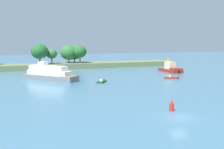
{
  "coord_description": "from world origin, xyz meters",
  "views": [
    {
      "loc": [
        -21.46,
        -29.59,
        10.6
      ],
      "look_at": [
        4.78,
        40.03,
        1.2
      ],
      "focal_mm": 40.88,
      "sensor_mm": 36.0,
      "label": 1
    }
  ],
  "objects_px": {
    "white_riverboat": "(49,74)",
    "channel_buoy_red": "(172,106)",
    "fishing_skiff": "(171,78)",
    "small_motorboat": "(102,81)",
    "tugboat": "(171,69)"
  },
  "relations": [
    {
      "from": "fishing_skiff",
      "to": "small_motorboat",
      "type": "distance_m",
      "value": 21.41
    },
    {
      "from": "white_riverboat",
      "to": "tugboat",
      "type": "bearing_deg",
      "value": 5.93
    },
    {
      "from": "fishing_skiff",
      "to": "white_riverboat",
      "type": "bearing_deg",
      "value": 163.82
    },
    {
      "from": "white_riverboat",
      "to": "channel_buoy_red",
      "type": "relative_size",
      "value": 8.53
    },
    {
      "from": "small_motorboat",
      "to": "white_riverboat",
      "type": "bearing_deg",
      "value": 142.65
    },
    {
      "from": "white_riverboat",
      "to": "tugboat",
      "type": "relative_size",
      "value": 1.55
    },
    {
      "from": "tugboat",
      "to": "fishing_skiff",
      "type": "xyz_separation_m",
      "value": [
        -9.43,
        -14.35,
        -0.96
      ]
    },
    {
      "from": "fishing_skiff",
      "to": "channel_buoy_red",
      "type": "relative_size",
      "value": 2.14
    },
    {
      "from": "small_motorboat",
      "to": "channel_buoy_red",
      "type": "distance_m",
      "value": 30.96
    },
    {
      "from": "tugboat",
      "to": "white_riverboat",
      "type": "bearing_deg",
      "value": -174.07
    },
    {
      "from": "tugboat",
      "to": "channel_buoy_red",
      "type": "distance_m",
      "value": 53.89
    },
    {
      "from": "white_riverboat",
      "to": "small_motorboat",
      "type": "xyz_separation_m",
      "value": [
        12.52,
        -9.55,
        -1.53
      ]
    },
    {
      "from": "tugboat",
      "to": "channel_buoy_red",
      "type": "height_order",
      "value": "tugboat"
    },
    {
      "from": "tugboat",
      "to": "small_motorboat",
      "type": "height_order",
      "value": "tugboat"
    },
    {
      "from": "white_riverboat",
      "to": "small_motorboat",
      "type": "bearing_deg",
      "value": -37.35
    }
  ]
}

